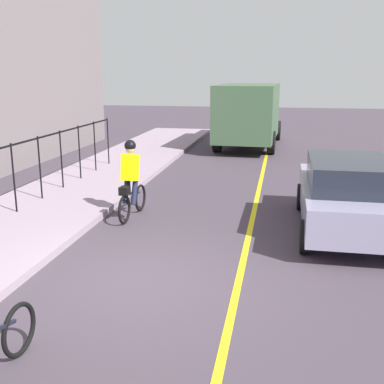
# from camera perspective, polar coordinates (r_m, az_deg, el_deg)

# --- Properties ---
(ground_plane) EXTENTS (80.00, 80.00, 0.00)m
(ground_plane) POSITION_cam_1_polar(r_m,az_deg,el_deg) (7.99, -6.33, -10.45)
(ground_plane) COLOR #413742
(lane_line_centre) EXTENTS (36.00, 0.12, 0.01)m
(lane_line_centre) POSITION_cam_1_polar(r_m,az_deg,el_deg) (7.71, 5.35, -11.37)
(lane_line_centre) COLOR yellow
(lane_line_centre) RESTS_ON ground
(cyclist_lead) EXTENTS (1.71, 0.38, 1.83)m
(cyclist_lead) POSITION_cam_1_polar(r_m,az_deg,el_deg) (11.05, -7.28, 1.44)
(cyclist_lead) COLOR black
(cyclist_lead) RESTS_ON ground
(patrol_sedan) EXTENTS (4.41, 1.94, 1.58)m
(patrol_sedan) POSITION_cam_1_polar(r_m,az_deg,el_deg) (10.56, 17.87, -0.21)
(patrol_sedan) COLOR #8986A1
(patrol_sedan) RESTS_ON ground
(box_truck_background) EXTENTS (6.80, 2.76, 2.78)m
(box_truck_background) POSITION_cam_1_polar(r_m,az_deg,el_deg) (21.88, 6.87, 9.38)
(box_truck_background) COLOR #3D593D
(box_truck_background) RESTS_ON ground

